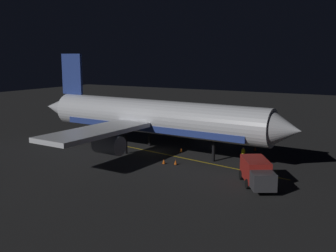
{
  "coord_description": "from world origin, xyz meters",
  "views": [
    {
      "loc": [
        41.24,
        25.89,
        11.86
      ],
      "look_at": [
        0.0,
        2.0,
        3.5
      ],
      "focal_mm": 42.53,
      "sensor_mm": 36.0,
      "label": 1
    }
  ],
  "objects": [
    {
      "name": "airliner",
      "position": [
        -0.03,
        -0.59,
        4.31
      ],
      "size": [
        31.4,
        37.47,
        12.22
      ],
      "color": "white",
      "rests_on": "ground_plane"
    },
    {
      "name": "traffic_cone_far",
      "position": [
        -1.54,
        3.02,
        0.25
      ],
      "size": [
        0.5,
        0.5,
        0.55
      ],
      "color": "#EA590F",
      "rests_on": "ground_plane"
    },
    {
      "name": "apron_guide_stripe",
      "position": [
        0.73,
        4.0,
        0.0
      ],
      "size": [
        5.05,
        27.22,
        0.01
      ],
      "primitive_type": "cube",
      "rotation": [
        0.0,
        0.0,
        -0.18
      ],
      "color": "gold",
      "rests_on": "ground_plane"
    },
    {
      "name": "traffic_cone_near_right",
      "position": [
        3.84,
        5.2,
        0.25
      ],
      "size": [
        0.5,
        0.5,
        0.55
      ],
      "color": "#EA590F",
      "rests_on": "ground_plane"
    },
    {
      "name": "catering_truck",
      "position": [
        -11.82,
        4.93,
        1.18
      ],
      "size": [
        6.39,
        5.4,
        2.21
      ],
      "color": "silver",
      "rests_on": "ground_plane"
    },
    {
      "name": "ground_crew_worker",
      "position": [
        -0.89,
        11.34,
        0.89
      ],
      "size": [
        0.4,
        0.4,
        1.74
      ],
      "color": "black",
      "rests_on": "ground_plane"
    },
    {
      "name": "baggage_truck",
      "position": [
        6.5,
        15.25,
        1.24
      ],
      "size": [
        6.01,
        4.78,
        2.42
      ],
      "color": "maroon",
      "rests_on": "ground_plane"
    },
    {
      "name": "traffic_cone_under_wing",
      "position": [
        4.2,
        3.89,
        0.25
      ],
      "size": [
        0.5,
        0.5,
        0.55
      ],
      "color": "#EA590F",
      "rests_on": "ground_plane"
    },
    {
      "name": "ground_plane",
      "position": [
        0.0,
        0.0,
        -0.1
      ],
      "size": [
        180.0,
        180.0,
        0.2
      ],
      "primitive_type": "cube",
      "color": "black"
    },
    {
      "name": "traffic_cone_near_left",
      "position": [
        -7.01,
        10.77,
        0.25
      ],
      "size": [
        0.5,
        0.5,
        0.55
      ],
      "color": "#EA590F",
      "rests_on": "ground_plane"
    }
  ]
}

